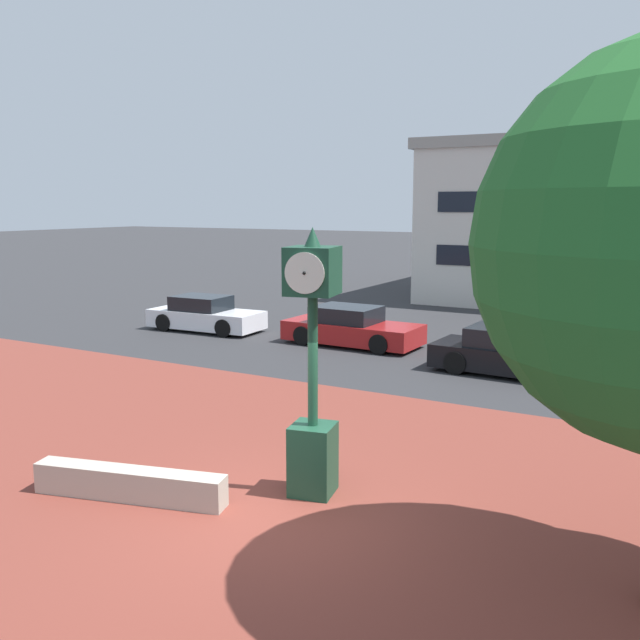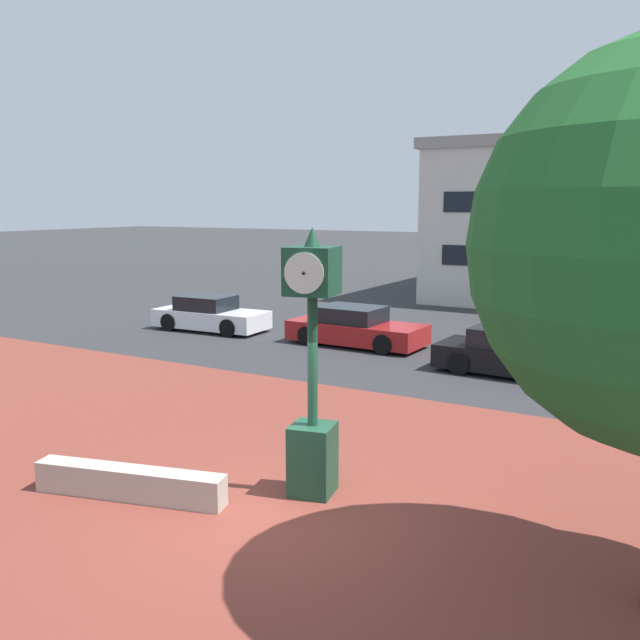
{
  "view_description": "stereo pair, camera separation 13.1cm",
  "coord_description": "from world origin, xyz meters",
  "px_view_note": "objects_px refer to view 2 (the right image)",
  "views": [
    {
      "loc": [
        5.26,
        -8.07,
        4.63
      ],
      "look_at": [
        -0.05,
        1.43,
        2.79
      ],
      "focal_mm": 38.7,
      "sensor_mm": 36.0,
      "label": 1
    },
    {
      "loc": [
        5.38,
        -8.01,
        4.63
      ],
      "look_at": [
        -0.05,
        1.43,
        2.79
      ],
      "focal_mm": 38.7,
      "sensor_mm": 36.0,
      "label": 2
    }
  ],
  "objects_px": {
    "car_street_near": "(210,315)",
    "car_street_distant": "(355,328)",
    "car_street_mid": "(516,354)",
    "street_clock": "(313,372)"
  },
  "relations": [
    {
      "from": "car_street_near",
      "to": "car_street_mid",
      "type": "bearing_deg",
      "value": 81.72
    },
    {
      "from": "car_street_mid",
      "to": "car_street_near",
      "type": "bearing_deg",
      "value": -92.92
    },
    {
      "from": "street_clock",
      "to": "car_street_distant",
      "type": "distance_m",
      "value": 12.06
    },
    {
      "from": "car_street_near",
      "to": "car_street_mid",
      "type": "height_order",
      "value": "same"
    },
    {
      "from": "car_street_near",
      "to": "car_street_mid",
      "type": "xyz_separation_m",
      "value": [
        11.55,
        -1.14,
        0.0
      ]
    },
    {
      "from": "street_clock",
      "to": "car_street_near",
      "type": "height_order",
      "value": "street_clock"
    },
    {
      "from": "car_street_near",
      "to": "car_street_distant",
      "type": "height_order",
      "value": "same"
    },
    {
      "from": "street_clock",
      "to": "car_street_near",
      "type": "relative_size",
      "value": 0.99
    },
    {
      "from": "street_clock",
      "to": "car_street_mid",
      "type": "height_order",
      "value": "street_clock"
    },
    {
      "from": "car_street_distant",
      "to": "car_street_near",
      "type": "bearing_deg",
      "value": -85.75
    }
  ]
}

